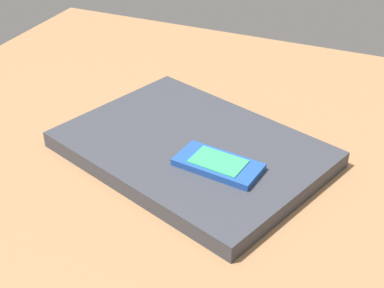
% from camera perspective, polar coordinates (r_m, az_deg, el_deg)
% --- Properties ---
extents(desk_surface, '(1.20, 0.80, 0.03)m').
position_cam_1_polar(desk_surface, '(0.79, 7.82, -1.70)').
color(desk_surface, olive).
rests_on(desk_surface, ground).
extents(laptop_closed, '(0.40, 0.35, 0.02)m').
position_cam_1_polar(laptop_closed, '(0.76, -0.00, -0.54)').
color(laptop_closed, '#33353D').
rests_on(laptop_closed, desk_surface).
extents(cell_phone_on_laptop, '(0.12, 0.07, 0.01)m').
position_cam_1_polar(cell_phone_on_laptop, '(0.70, 2.71, -2.10)').
color(cell_phone_on_laptop, '#1E479E').
rests_on(cell_phone_on_laptop, laptop_closed).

